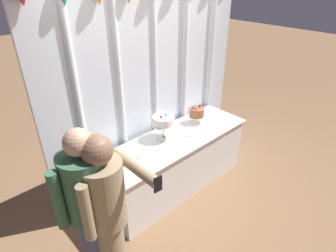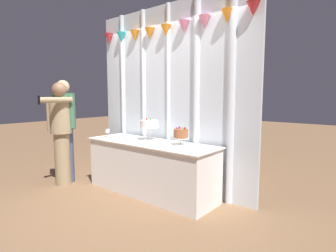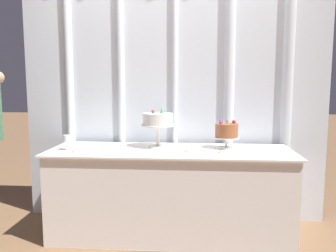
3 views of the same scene
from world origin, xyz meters
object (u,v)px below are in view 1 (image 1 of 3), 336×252
cake_display_nearleft (163,122)px  guest_man_pink_jacket (91,211)px  guest_man_dark_suit (107,214)px  wine_glass (121,164)px  cake_table (176,162)px  tealight_near_right (190,136)px  tealight_near_left (140,157)px  tealight_far_left (135,170)px  tealight_far_right (205,129)px  cake_display_nearright (197,113)px

cake_display_nearleft → guest_man_pink_jacket: guest_man_pink_jacket is taller
guest_man_pink_jacket → guest_man_dark_suit: guest_man_pink_jacket is taller
cake_display_nearleft → wine_glass: bearing=-166.3°
cake_table → tealight_near_right: size_ratio=41.01×
cake_display_nearleft → wine_glass: cake_display_nearleft is taller
tealight_near_right → cake_display_nearleft: bearing=142.1°
tealight_near_left → cake_table: bearing=1.5°
cake_table → wine_glass: wine_glass is taller
tealight_near_right → guest_man_dark_suit: bearing=-161.8°
tealight_far_left → guest_man_dark_suit: size_ratio=0.03×
wine_glass → tealight_far_right: bearing=-1.9°
cake_display_nearright → wine_glass: (-1.35, -0.17, -0.05)m
tealight_near_left → tealight_far_right: bearing=-6.1°
tealight_near_right → wine_glass: bearing=178.7°
cake_table → tealight_near_right: tealight_near_right is taller
cake_table → cake_display_nearright: 0.72m
cake_table → tealight_far_left: (-0.77, -0.17, 0.39)m
wine_glass → tealight_near_right: bearing=-1.3°
cake_display_nearright → tealight_near_left: size_ratio=4.99×
cake_display_nearleft → guest_man_dark_suit: 1.44m
guest_man_pink_jacket → tealight_near_left: bearing=28.7°
wine_glass → tealight_far_left: size_ratio=2.65×
tealight_far_left → tealight_near_left: tealight_far_left is taller
cake_display_nearleft → guest_man_dark_suit: (-1.25, -0.71, -0.09)m
tealight_far_left → guest_man_dark_suit: 0.75m
wine_glass → cake_table: bearing=5.1°
cake_display_nearleft → cake_display_nearright: cake_display_nearleft is taller
tealight_near_right → guest_man_pink_jacket: guest_man_pink_jacket is taller
wine_glass → tealight_near_left: 0.30m
cake_table → guest_man_pink_jacket: (-1.45, -0.49, 0.53)m
cake_table → tealight_near_left: size_ratio=40.38×
cake_display_nearleft → tealight_far_right: bearing=-23.3°
cake_table → wine_glass: (-0.87, -0.08, 0.47)m
cake_display_nearright → tealight_far_left: size_ratio=5.25×
cake_table → cake_display_nearleft: (-0.12, 0.11, 0.61)m
cake_display_nearright → cake_table: bearing=-168.9°
cake_table → wine_glass: size_ratio=16.04×
tealight_near_right → guest_man_pink_jacket: 1.65m
wine_glass → tealight_near_left: size_ratio=2.52×
cake_display_nearleft → tealight_near_right: (0.27, -0.21, -0.22)m
cake_display_nearleft → wine_glass: (-0.75, -0.18, -0.14)m
cake_table → tealight_near_left: bearing=-178.5°
wine_glass → tealight_far_right: (1.28, -0.04, -0.08)m
cake_display_nearright → wine_glass: bearing=-172.7°
cake_display_nearright → tealight_near_right: (-0.33, -0.20, -0.13)m
cake_display_nearleft → tealight_near_left: 0.53m
guest_man_pink_jacket → tealight_far_right: bearing=11.1°
cake_table → tealight_far_right: (0.41, -0.12, 0.39)m
tealight_near_left → tealight_near_right: bearing=-6.7°
cake_table → cake_display_nearright: (0.48, 0.09, 0.52)m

